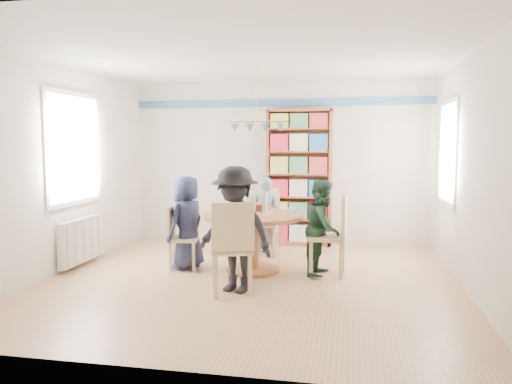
% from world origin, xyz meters
% --- Properties ---
extents(ground, '(5.00, 5.00, 0.00)m').
position_xyz_m(ground, '(0.00, 0.00, 0.00)').
color(ground, tan).
extents(room_shell, '(5.00, 5.00, 5.00)m').
position_xyz_m(room_shell, '(-0.26, 0.87, 1.65)').
color(room_shell, white).
rests_on(room_shell, ground).
extents(radiator, '(0.12, 1.00, 0.60)m').
position_xyz_m(radiator, '(-2.42, 0.30, 0.35)').
color(radiator, silver).
rests_on(radiator, ground).
extents(dining_table, '(1.30, 1.30, 0.75)m').
position_xyz_m(dining_table, '(-0.05, 0.46, 0.56)').
color(dining_table, '#925A30').
rests_on(dining_table, ground).
extents(chair_left, '(0.43, 0.43, 0.85)m').
position_xyz_m(chair_left, '(-1.06, 0.41, 0.47)').
color(chair_left, '#D4BC82').
rests_on(chair_left, ground).
extents(chair_right, '(0.48, 0.48, 1.02)m').
position_xyz_m(chair_right, '(1.00, 0.44, 0.56)').
color(chair_right, '#D4BC82').
rests_on(chair_right, ground).
extents(chair_far, '(0.45, 0.45, 1.00)m').
position_xyz_m(chair_far, '(-0.09, 1.54, 0.55)').
color(chair_far, '#D4BC82').
rests_on(chair_far, ground).
extents(chair_near, '(0.58, 0.58, 1.04)m').
position_xyz_m(chair_near, '(-0.07, -0.61, 0.57)').
color(chair_near, '#D4BC82').
rests_on(chair_near, ground).
extents(person_left, '(0.59, 0.71, 1.24)m').
position_xyz_m(person_left, '(-0.95, 0.43, 0.62)').
color(person_left, '#171C34').
rests_on(person_left, ground).
extents(person_right, '(0.56, 0.66, 1.22)m').
position_xyz_m(person_right, '(0.86, 0.45, 0.61)').
color(person_right, black).
rests_on(person_right, ground).
extents(person_far, '(0.44, 0.30, 1.18)m').
position_xyz_m(person_far, '(-0.04, 1.36, 0.59)').
color(person_far, gray).
rests_on(person_far, ground).
extents(person_near, '(1.04, 0.80, 1.42)m').
position_xyz_m(person_near, '(-0.07, -0.47, 0.71)').
color(person_near, black).
rests_on(person_near, ground).
extents(bookshelf, '(1.06, 0.32, 2.23)m').
position_xyz_m(bookshelf, '(0.35, 2.34, 1.10)').
color(bookshelf, brown).
rests_on(bookshelf, ground).
extents(tableware, '(1.22, 1.22, 0.32)m').
position_xyz_m(tableware, '(-0.07, 0.48, 0.82)').
color(tableware, white).
rests_on(tableware, dining_table).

